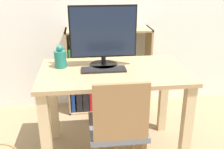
# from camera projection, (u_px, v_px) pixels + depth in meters

# --- Properties ---
(desk) EXTENTS (1.13, 0.68, 0.75)m
(desk) POSITION_uv_depth(u_px,v_px,m) (113.00, 89.00, 2.07)
(desk) COLOR tan
(desk) RESTS_ON ground_plane
(monitor) EXTENTS (0.52, 0.22, 0.48)m
(monitor) POSITION_uv_depth(u_px,v_px,m) (103.00, 35.00, 2.01)
(monitor) COLOR black
(monitor) RESTS_ON desk
(keyboard) EXTENTS (0.34, 0.13, 0.02)m
(keyboard) POSITION_uv_depth(u_px,v_px,m) (104.00, 69.00, 2.00)
(keyboard) COLOR black
(keyboard) RESTS_ON desk
(vase) EXTENTS (0.09, 0.09, 0.18)m
(vase) POSITION_uv_depth(u_px,v_px,m) (60.00, 58.00, 2.04)
(vase) COLOR #1E7266
(vase) RESTS_ON desk
(chair) EXTENTS (0.40, 0.40, 0.83)m
(chair) POSITION_uv_depth(u_px,v_px,m) (118.00, 126.00, 1.82)
(chair) COLOR slate
(chair) RESTS_ON ground_plane
(bookshelf) EXTENTS (0.89, 0.28, 0.91)m
(bookshelf) POSITION_uv_depth(u_px,v_px,m) (93.00, 72.00, 2.84)
(bookshelf) COLOR tan
(bookshelf) RESTS_ON ground_plane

